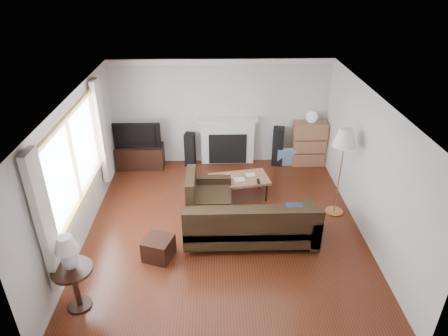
{
  "coord_description": "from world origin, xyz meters",
  "views": [
    {
      "loc": [
        -0.17,
        -6.03,
        4.51
      ],
      "look_at": [
        0.0,
        0.3,
        1.1
      ],
      "focal_mm": 32.0,
      "sensor_mm": 36.0,
      "label": 1
    }
  ],
  "objects_px": {
    "tv_stand": "(140,156)",
    "floor_lamp": "(340,173)",
    "side_table": "(76,288)",
    "coffee_table": "(239,188)",
    "bookshelf": "(309,143)",
    "sectional_sofa": "(250,221)"
  },
  "relations": [
    {
      "from": "tv_stand",
      "to": "floor_lamp",
      "type": "relative_size",
      "value": 0.61
    },
    {
      "from": "tv_stand",
      "to": "side_table",
      "type": "height_order",
      "value": "side_table"
    },
    {
      "from": "coffee_table",
      "to": "floor_lamp",
      "type": "xyz_separation_m",
      "value": [
        1.85,
        -0.61,
        0.66
      ]
    },
    {
      "from": "tv_stand",
      "to": "bookshelf",
      "type": "relative_size",
      "value": 1.02
    },
    {
      "from": "tv_stand",
      "to": "bookshelf",
      "type": "distance_m",
      "value": 4.01
    },
    {
      "from": "tv_stand",
      "to": "floor_lamp",
      "type": "distance_m",
      "value": 4.62
    },
    {
      "from": "tv_stand",
      "to": "side_table",
      "type": "xyz_separation_m",
      "value": [
        -0.23,
        -4.3,
        0.08
      ]
    },
    {
      "from": "tv_stand",
      "to": "coffee_table",
      "type": "relative_size",
      "value": 0.92
    },
    {
      "from": "sectional_sofa",
      "to": "floor_lamp",
      "type": "xyz_separation_m",
      "value": [
        1.74,
        0.82,
        0.48
      ]
    },
    {
      "from": "bookshelf",
      "to": "floor_lamp",
      "type": "xyz_separation_m",
      "value": [
        0.1,
        -2.09,
        0.35
      ]
    },
    {
      "from": "floor_lamp",
      "to": "side_table",
      "type": "xyz_separation_m",
      "value": [
        -4.33,
        -2.26,
        -0.54
      ]
    },
    {
      "from": "bookshelf",
      "to": "sectional_sofa",
      "type": "relative_size",
      "value": 0.43
    },
    {
      "from": "bookshelf",
      "to": "sectional_sofa",
      "type": "height_order",
      "value": "bookshelf"
    },
    {
      "from": "bookshelf",
      "to": "side_table",
      "type": "relative_size",
      "value": 1.51
    },
    {
      "from": "coffee_table",
      "to": "floor_lamp",
      "type": "bearing_deg",
      "value": -28.19
    },
    {
      "from": "floor_lamp",
      "to": "side_table",
      "type": "relative_size",
      "value": 2.52
    },
    {
      "from": "bookshelf",
      "to": "coffee_table",
      "type": "xyz_separation_m",
      "value": [
        -1.75,
        -1.49,
        -0.3
      ]
    },
    {
      "from": "sectional_sofa",
      "to": "floor_lamp",
      "type": "distance_m",
      "value": 1.98
    },
    {
      "from": "floor_lamp",
      "to": "side_table",
      "type": "distance_m",
      "value": 4.92
    },
    {
      "from": "tv_stand",
      "to": "sectional_sofa",
      "type": "relative_size",
      "value": 0.44
    },
    {
      "from": "floor_lamp",
      "to": "side_table",
      "type": "height_order",
      "value": "floor_lamp"
    },
    {
      "from": "bookshelf",
      "to": "floor_lamp",
      "type": "height_order",
      "value": "floor_lamp"
    }
  ]
}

